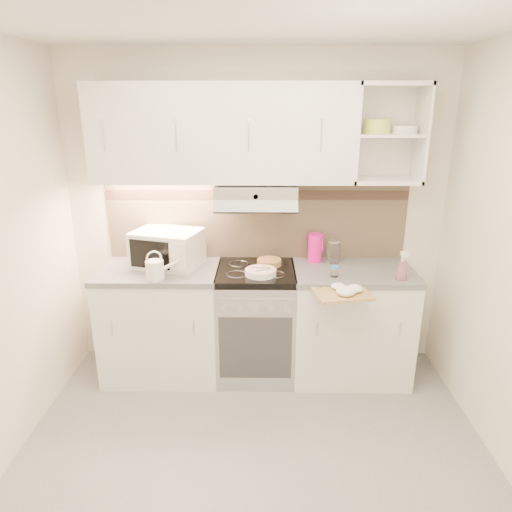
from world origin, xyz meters
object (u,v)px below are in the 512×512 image
at_px(electric_range, 256,322).
at_px(plate_stack, 261,272).
at_px(watering_can, 156,269).
at_px(spray_bottle, 402,268).
at_px(cutting_board, 341,292).
at_px(microwave, 168,248).
at_px(glass_jar, 333,251).
at_px(pink_pitcher, 315,248).

xyz_separation_m(electric_range, plate_stack, (0.04, -0.13, 0.47)).
xyz_separation_m(electric_range, watering_can, (-0.72, -0.22, 0.53)).
relative_size(electric_range, spray_bottle, 3.99).
height_order(electric_range, cutting_board, electric_range).
bearing_deg(microwave, glass_jar, 19.39).
relative_size(pink_pitcher, spray_bottle, 1.01).
bearing_deg(plate_stack, glass_jar, 25.49).
height_order(microwave, glass_jar, microwave).
bearing_deg(electric_range, glass_jar, 13.60).
xyz_separation_m(pink_pitcher, cutting_board, (0.12, -0.56, -0.14)).
height_order(plate_stack, spray_bottle, spray_bottle).
bearing_deg(glass_jar, microwave, -176.92).
xyz_separation_m(microwave, watering_can, (-0.03, -0.30, -0.06)).
bearing_deg(electric_range, pink_pitcher, 22.21).
distance_m(electric_range, plate_stack, 0.49).
relative_size(microwave, spray_bottle, 2.56).
bearing_deg(pink_pitcher, watering_can, -146.00).
height_order(microwave, spray_bottle, microwave).
height_order(electric_range, plate_stack, plate_stack).
bearing_deg(microwave, spray_bottle, 7.19).
distance_m(pink_pitcher, cutting_board, 0.59).
xyz_separation_m(plate_stack, spray_bottle, (1.01, -0.08, 0.07)).
bearing_deg(spray_bottle, microwave, 170.88).
xyz_separation_m(glass_jar, cutting_board, (-0.02, -0.52, -0.13)).
height_order(watering_can, glass_jar, watering_can).
height_order(plate_stack, pink_pitcher, pink_pitcher).
height_order(electric_range, glass_jar, glass_jar).
xyz_separation_m(electric_range, cutting_board, (0.59, -0.37, 0.42)).
xyz_separation_m(watering_can, glass_jar, (1.33, 0.37, 0.02)).
height_order(pink_pitcher, glass_jar, pink_pitcher).
distance_m(watering_can, plate_stack, 0.76).
bearing_deg(plate_stack, cutting_board, -23.84).
distance_m(electric_range, microwave, 0.91).
bearing_deg(plate_stack, pink_pitcher, 36.22).
bearing_deg(watering_can, cutting_board, -23.98).
bearing_deg(spray_bottle, pink_pitcher, 145.82).
bearing_deg(electric_range, cutting_board, -32.08).
bearing_deg(pink_pitcher, microwave, -159.40).
height_order(glass_jar, spray_bottle, spray_bottle).
distance_m(watering_can, cutting_board, 1.32).
bearing_deg(glass_jar, watering_can, -164.61).
bearing_deg(spray_bottle, cutting_board, -159.66).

